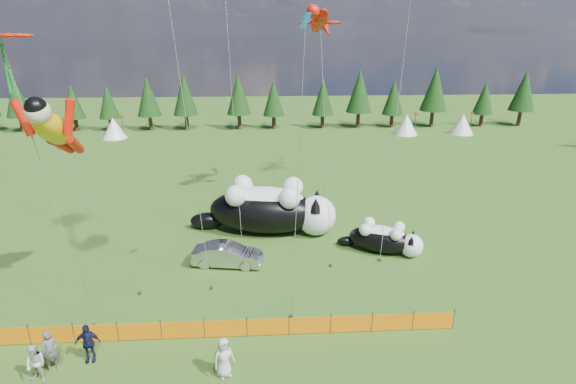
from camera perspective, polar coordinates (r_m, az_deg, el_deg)
The scene contains 15 objects.
ground at distance 25.07m, azimuth -7.37°, elevation -13.62°, with size 160.00×160.00×0.00m, color #123509.
safety_fence at distance 22.33m, azimuth -7.93°, elevation -16.77°, with size 22.06×0.06×1.10m.
tree_line at distance 66.62m, azimuth -5.05°, elevation 11.34°, with size 90.00×4.00×8.00m, color black, non-canonical shape.
festival_tents at distance 62.78m, azimuth 5.10°, elevation 8.41°, with size 50.00×3.20×2.80m, color white, non-canonical shape.
cat_large at distance 32.00m, azimuth -2.23°, elevation -2.07°, with size 10.57×5.02×3.84m.
cat_small at distance 30.10m, azimuth 12.16°, elevation -5.78°, with size 5.33×3.55×2.04m.
car at distance 28.19m, azimuth -7.70°, elevation -7.91°, with size 1.51×4.33×1.43m, color #B9B9BE.
spectator_a at distance 22.54m, azimuth -27.93°, elevation -17.40°, with size 0.70×0.46×1.93m, color #55555A.
spectator_b at distance 22.25m, azimuth -29.39°, elevation -18.50°, with size 0.84×0.50×1.74m, color beige.
spectator_c at distance 22.39m, azimuth -24.08°, elevation -17.11°, with size 1.08×0.56×1.85m, color black.
spectator_e at distance 20.10m, azimuth -8.14°, elevation -20.08°, with size 0.90×0.59×1.84m, color beige.
superhero_kite at distance 23.76m, azimuth -27.59°, elevation 7.10°, with size 5.03×4.72×11.52m.
gecko_kite at distance 35.56m, azimuth 4.05°, elevation 20.82°, with size 3.31×14.16×17.98m.
flower_kite at distance 25.18m, azimuth -32.69°, elevation 15.98°, with size 5.09×4.96×14.15m.
diamond_kite_c at distance 19.99m, azimuth 2.11°, elevation 18.34°, with size 0.98×1.20×14.80m.
Camera 1 is at (1.91, -20.88, 13.75)m, focal length 28.00 mm.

